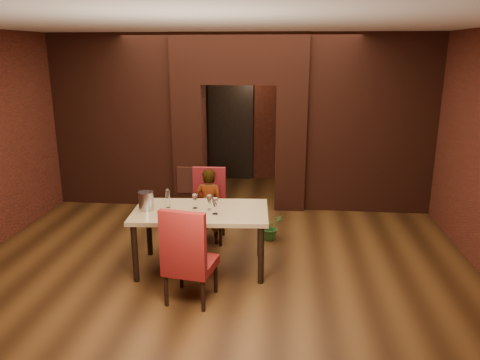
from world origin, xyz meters
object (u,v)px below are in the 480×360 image
Objects in this scene: person_seated at (209,206)px; water_bottle at (168,198)px; wine_glass_a at (195,201)px; potted_plant at (270,227)px; wine_glass_b at (209,202)px; chair_far at (208,206)px; wine_glass_c at (215,206)px; wine_bucket at (146,201)px; dining_table at (201,239)px; chair_near at (191,253)px.

person_seated reaches higher than water_bottle.
person_seated reaches higher than wine_glass_a.
wine_glass_b is at bearing -126.26° from potted_plant.
potted_plant is (0.93, 0.22, -0.38)m from person_seated.
potted_plant is (0.97, 0.14, -0.36)m from chair_far.
wine_glass_b is 0.91× the size of wine_glass_c.
person_seated is at bearing 53.82° from wine_bucket.
person_seated is 1.03m from potted_plant.
person_seated reaches higher than potted_plant.
person_seated reaches higher than chair_far.
potted_plant is at bearing 46.74° from dining_table.
chair_near reaches higher than wine_glass_c.
dining_table is 1.44m from potted_plant.
chair_far is 5.85× the size of wine_glass_a.
wine_bucket is (-0.94, 0.08, 0.02)m from wine_glass_c.
potted_plant is at bearing -162.94° from person_seated.
chair_far is 1.81m from chair_near.
chair_far is at bearing 101.16° from wine_glass_b.
wine_glass_a is 0.20m from wine_glass_b.
wine_glass_b reaches higher than dining_table.
wine_glass_b is at bearing -9.29° from wine_glass_a.
water_bottle is (-0.37, 0.00, 0.03)m from wine_glass_a.
chair_near is 0.94m from wine_glass_b.
wine_glass_c is (0.31, -0.20, 0.01)m from wine_glass_a.
chair_near is 1.14m from wine_bucket.
wine_glass_a is (-0.12, 0.91, 0.34)m from chair_near.
dining_table is 6.83× the size of water_bottle.
chair_near is 2.84× the size of potted_plant.
wine_glass_a reaches higher than dining_table.
water_bottle is at bearing -142.70° from potted_plant.
dining_table is at bearing -163.74° from wine_glass_b.
chair_near is (0.03, -0.84, 0.18)m from dining_table.
chair_far is at bearing 66.57° from water_bottle.
wine_glass_c reaches higher than potted_plant.
wine_glass_b is (0.12, 0.03, 0.52)m from dining_table.
wine_bucket is at bearing -154.01° from water_bottle.
wine_glass_c is 0.88× the size of wine_bucket.
wine_glass_c reaches higher than dining_table.
wine_glass_a is (-0.02, -0.90, 0.37)m from chair_far.
chair_far reaches higher than wine_bucket.
person_seated reaches higher than wine_glass_b.
person_seated is 0.99m from water_bottle.
person_seated is 5.48× the size of wine_glass_c.
wine_bucket is at bearing -36.35° from chair_near.
potted_plant is at bearing 53.74° from wine_glass_b.
person_seated is at bearing 100.12° from wine_glass_b.
chair_far is 0.95× the size of person_seated.
chair_near is at bearing -46.10° from wine_bucket.
dining_table is 0.90m from wine_bucket.
wine_glass_b is at bearing -3.45° from water_bottle.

